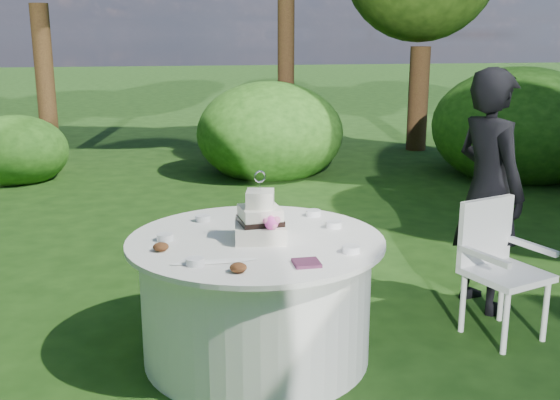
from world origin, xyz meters
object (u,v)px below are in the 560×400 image
(guest, at_px, (489,191))
(table, at_px, (256,297))
(napkins, at_px, (307,263))
(chair, at_px, (497,259))
(cake, at_px, (260,221))

(guest, distance_m, table, 1.89)
(napkins, xyz_separation_m, chair, (1.43, 0.53, -0.26))
(napkins, xyz_separation_m, table, (-0.19, 0.52, -0.39))
(table, xyz_separation_m, cake, (0.03, -0.03, 0.50))
(guest, height_order, chair, guest)
(napkins, xyz_separation_m, guest, (1.58, 0.97, 0.10))
(guest, relative_size, chair, 1.93)
(table, bearing_deg, chair, 0.52)
(napkins, relative_size, guest, 0.08)
(cake, bearing_deg, guest, 15.50)
(napkins, height_order, chair, chair)
(napkins, relative_size, chair, 0.15)
(table, height_order, cake, cake)
(napkins, bearing_deg, table, 110.24)
(table, distance_m, cake, 0.50)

